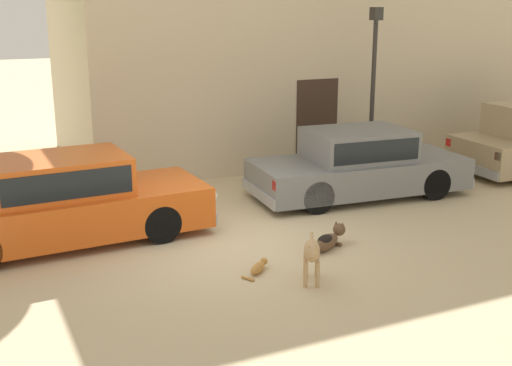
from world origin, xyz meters
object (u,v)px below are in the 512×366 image
Objects in this scene: parked_sedan_nearest at (63,200)px; street_lamp at (374,69)px; stray_cat at (258,267)px; stray_dog_tan at (312,253)px; parked_sedan_second at (358,163)px; stray_dog_spotted at (329,239)px.

parked_sedan_nearest is 1.30× the size of street_lamp.
stray_dog_tan is at bearing -91.87° from stray_cat.
parked_sedan_nearest is 7.55m from street_lamp.
stray_dog_spotted is at bearing -127.09° from parked_sedan_second.
stray_dog_tan is 0.23× the size of street_lamp.
stray_dog_spotted is 1.83× the size of stray_cat.
stray_dog_spotted is at bearing -131.62° from street_lamp.
stray_cat is (-0.51, 0.65, -0.38)m from stray_dog_tan.
street_lamp is (7.17, 1.70, 1.68)m from parked_sedan_nearest.
stray_cat is 0.14× the size of street_lamp.
stray_dog_spotted is at bearing 167.44° from stray_dog_tan.
parked_sedan_nearest is at bearing 123.14° from stray_dog_spotted.
parked_sedan_second is at bearing 20.87° from stray_dog_spotted.
parked_sedan_nearest is 4.27m from stray_dog_tan.
parked_sedan_nearest is 4.99× the size of stray_dog_spotted.
parked_sedan_second reaches higher than stray_cat.
parked_sedan_nearest is at bearing -109.02° from stray_dog_tan.
stray_dog_tan is 0.91m from stray_cat.
stray_dog_tan is at bearing -127.04° from parked_sedan_second.
stray_cat is at bearing -49.40° from parked_sedan_nearest.
stray_dog_tan is (-0.92, -1.04, 0.29)m from stray_dog_spotted.
parked_sedan_second reaches higher than stray_dog_tan.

